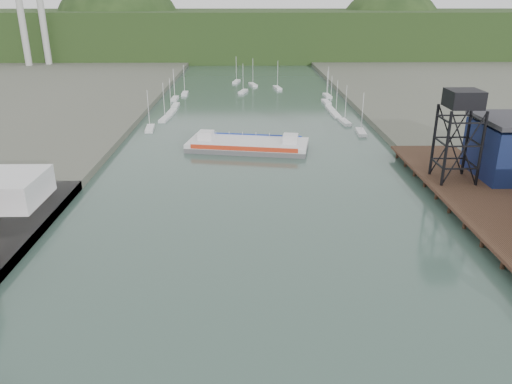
{
  "coord_description": "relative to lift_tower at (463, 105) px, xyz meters",
  "views": [
    {
      "loc": [
        -1.75,
        -25.74,
        32.42
      ],
      "look_at": [
        -0.43,
        47.54,
        4.0
      ],
      "focal_mm": 35.0,
      "sensor_mm": 36.0,
      "label": 1
    }
  ],
  "objects": [
    {
      "name": "east_pier",
      "position": [
        2.0,
        -13.0,
        -13.75
      ],
      "size": [
        14.0,
        70.0,
        2.45
      ],
      "color": "black",
      "rests_on": "ground"
    },
    {
      "name": "lift_tower",
      "position": [
        0.0,
        0.0,
        0.0
      ],
      "size": [
        6.5,
        6.5,
        16.0
      ],
      "color": "black",
      "rests_on": "east_pier"
    },
    {
      "name": "marina_sailboats",
      "position": [
        -34.92,
        80.46,
        -15.3
      ],
      "size": [
        57.71,
        92.65,
        0.9
      ],
      "color": "silver",
      "rests_on": "ground"
    },
    {
      "name": "smokestacks",
      "position": [
        -141.0,
        174.5,
        14.35
      ],
      "size": [
        11.2,
        8.2,
        60.0
      ],
      "color": "#AEAEA9",
      "rests_on": "ground"
    },
    {
      "name": "distant_hills",
      "position": [
        -38.98,
        243.35,
        -5.27
      ],
      "size": [
        500.0,
        120.0,
        80.0
      ],
      "color": "black",
      "rests_on": "ground"
    },
    {
      "name": "chain_ferry",
      "position": [
        -36.64,
        27.16,
        -14.52
      ],
      "size": [
        28.74,
        15.45,
        3.93
      ],
      "rotation": [
        0.0,
        0.0,
        -0.17
      ],
      "color": "#555558",
      "rests_on": "ground"
    }
  ]
}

